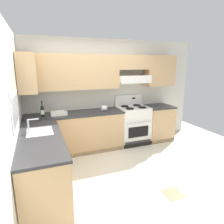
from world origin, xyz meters
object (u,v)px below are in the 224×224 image
object	(u,v)px
wine_bottle	(42,110)
bowl	(59,114)
stove	(133,125)
paper_towel_roll	(104,108)

from	to	relation	value
wine_bottle	bowl	world-z (taller)	wine_bottle
wine_bottle	bowl	distance (m)	0.34
stove	bowl	world-z (taller)	stove
bowl	stove	bearing A→B (deg)	1.13
wine_bottle	paper_towel_roll	xyz separation A→B (m)	(1.35, 0.06, -0.07)
stove	wine_bottle	distance (m)	2.21
bowl	paper_towel_roll	size ratio (longest dim) A/B	2.67
stove	bowl	size ratio (longest dim) A/B	3.53
paper_towel_roll	bowl	bearing A→B (deg)	-179.04
wine_bottle	paper_towel_roll	size ratio (longest dim) A/B	2.58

